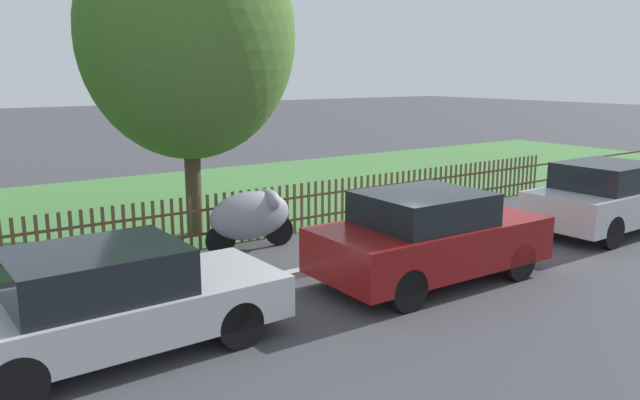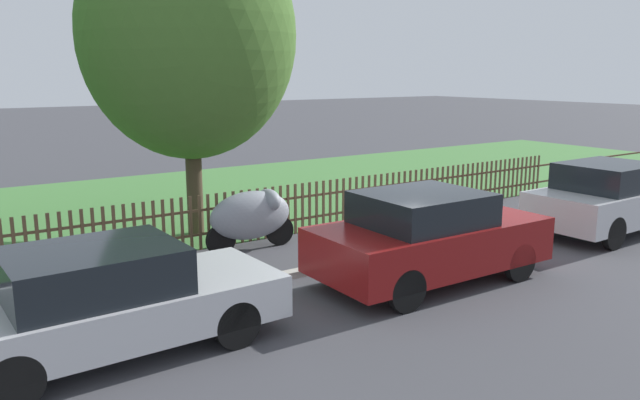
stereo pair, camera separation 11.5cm
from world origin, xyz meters
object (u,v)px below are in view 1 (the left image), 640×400
(covered_motorcycle, at_px, (252,215))
(parked_car_black_saloon, at_px, (429,236))
(parked_car_silver_hatchback, at_px, (111,301))
(parked_car_navy_estate, at_px, (608,197))
(tree_behind_motorcycle, at_px, (187,35))

(covered_motorcycle, bearing_deg, parked_car_black_saloon, -64.43)
(parked_car_silver_hatchback, height_order, covered_motorcycle, parked_car_silver_hatchback)
(parked_car_silver_hatchback, bearing_deg, parked_car_navy_estate, -1.70)
(parked_car_black_saloon, relative_size, tree_behind_motorcycle, 0.60)
(covered_motorcycle, bearing_deg, parked_car_navy_estate, -22.85)
(parked_car_navy_estate, bearing_deg, parked_car_silver_hatchback, 178.61)
(parked_car_black_saloon, bearing_deg, parked_car_silver_hatchback, 178.30)
(parked_car_black_saloon, xyz_separation_m, covered_motorcycle, (-1.50, 3.37, -0.07))
(parked_car_black_saloon, distance_m, covered_motorcycle, 3.69)
(parked_car_silver_hatchback, distance_m, covered_motorcycle, 4.88)
(parked_car_navy_estate, relative_size, covered_motorcycle, 2.16)
(parked_car_navy_estate, bearing_deg, covered_motorcycle, 154.65)
(parked_car_black_saloon, bearing_deg, tree_behind_motorcycle, 111.56)
(parked_car_black_saloon, bearing_deg, covered_motorcycle, 114.81)
(parked_car_navy_estate, height_order, covered_motorcycle, parked_car_navy_estate)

